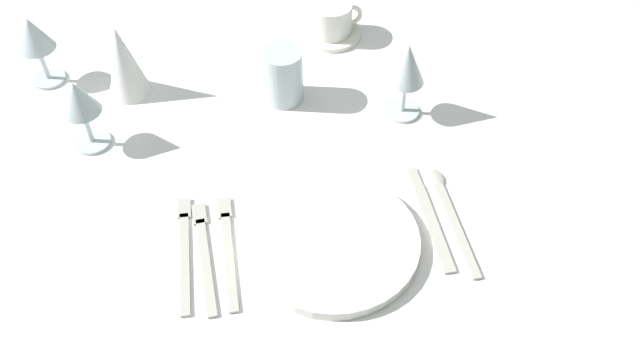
{
  "coord_description": "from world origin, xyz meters",
  "views": [
    {
      "loc": [
        -0.09,
        -0.89,
        1.57
      ],
      "look_at": [
        0.03,
        -0.15,
        0.76
      ],
      "focal_mm": 37.91,
      "sensor_mm": 36.0,
      "label": 1
    }
  ],
  "objects_px": {
    "drink_tumbler": "(281,78)",
    "napkin_folded": "(123,61)",
    "fork_salad": "(185,248)",
    "spoon_soup": "(448,208)",
    "fork_outer": "(228,246)",
    "wine_glass_left": "(79,102)",
    "dinner_plate": "(333,242)",
    "coffee_cup_left": "(331,18)",
    "wine_glass_right": "(407,67)",
    "dinner_knife": "(431,220)",
    "wine_glass_centre": "(34,38)",
    "fork_inner": "(204,252)"
  },
  "relations": [
    {
      "from": "drink_tumbler",
      "to": "fork_salad",
      "type": "bearing_deg",
      "value": -120.35
    },
    {
      "from": "dinner_plate",
      "to": "fork_inner",
      "type": "xyz_separation_m",
      "value": [
        -0.2,
        0.02,
        -0.01
      ]
    },
    {
      "from": "wine_glass_right",
      "to": "drink_tumbler",
      "type": "xyz_separation_m",
      "value": [
        -0.21,
        0.08,
        -0.06
      ]
    },
    {
      "from": "drink_tumbler",
      "to": "napkin_folded",
      "type": "xyz_separation_m",
      "value": [
        -0.28,
        0.06,
        0.03
      ]
    },
    {
      "from": "wine_glass_centre",
      "to": "fork_outer",
      "type": "bearing_deg",
      "value": -55.85
    },
    {
      "from": "coffee_cup_left",
      "to": "wine_glass_right",
      "type": "xyz_separation_m",
      "value": [
        0.09,
        -0.26,
        0.06
      ]
    },
    {
      "from": "fork_salad",
      "to": "spoon_soup",
      "type": "height_order",
      "value": "spoon_soup"
    },
    {
      "from": "dinner_knife",
      "to": "drink_tumbler",
      "type": "relative_size",
      "value": 2.1
    },
    {
      "from": "wine_glass_right",
      "to": "drink_tumbler",
      "type": "height_order",
      "value": "wine_glass_right"
    },
    {
      "from": "wine_glass_left",
      "to": "wine_glass_right",
      "type": "bearing_deg",
      "value": -0.99
    },
    {
      "from": "fork_inner",
      "to": "dinner_knife",
      "type": "distance_m",
      "value": 0.36
    },
    {
      "from": "wine_glass_centre",
      "to": "wine_glass_left",
      "type": "height_order",
      "value": "wine_glass_centre"
    },
    {
      "from": "drink_tumbler",
      "to": "spoon_soup",
      "type": "bearing_deg",
      "value": -54.08
    },
    {
      "from": "drink_tumbler",
      "to": "napkin_folded",
      "type": "bearing_deg",
      "value": 167.21
    },
    {
      "from": "dinner_plate",
      "to": "wine_glass_centre",
      "type": "height_order",
      "value": "wine_glass_centre"
    },
    {
      "from": "wine_glass_left",
      "to": "wine_glass_right",
      "type": "distance_m",
      "value": 0.56
    },
    {
      "from": "fork_inner",
      "to": "coffee_cup_left",
      "type": "distance_m",
      "value": 0.6
    },
    {
      "from": "wine_glass_centre",
      "to": "napkin_folded",
      "type": "distance_m",
      "value": 0.17
    },
    {
      "from": "fork_salad",
      "to": "coffee_cup_left",
      "type": "distance_m",
      "value": 0.6
    },
    {
      "from": "fork_inner",
      "to": "spoon_soup",
      "type": "relative_size",
      "value": 0.94
    },
    {
      "from": "dinner_plate",
      "to": "napkin_folded",
      "type": "relative_size",
      "value": 1.85
    },
    {
      "from": "fork_outer",
      "to": "dinner_knife",
      "type": "height_order",
      "value": "same"
    },
    {
      "from": "dinner_plate",
      "to": "fork_outer",
      "type": "distance_m",
      "value": 0.16
    },
    {
      "from": "dinner_plate",
      "to": "fork_outer",
      "type": "height_order",
      "value": "dinner_plate"
    },
    {
      "from": "dinner_plate",
      "to": "fork_inner",
      "type": "bearing_deg",
      "value": 174.85
    },
    {
      "from": "spoon_soup",
      "to": "dinner_knife",
      "type": "bearing_deg",
      "value": -149.7
    },
    {
      "from": "fork_outer",
      "to": "dinner_knife",
      "type": "xyz_separation_m",
      "value": [
        0.32,
        -0.0,
        -0.0
      ]
    },
    {
      "from": "dinner_knife",
      "to": "coffee_cup_left",
      "type": "relative_size",
      "value": 1.99
    },
    {
      "from": "fork_outer",
      "to": "wine_glass_left",
      "type": "height_order",
      "value": "wine_glass_left"
    },
    {
      "from": "dinner_knife",
      "to": "wine_glass_right",
      "type": "bearing_deg",
      "value": 86.15
    },
    {
      "from": "dinner_knife",
      "to": "drink_tumbler",
      "type": "bearing_deg",
      "value": 120.08
    },
    {
      "from": "dinner_knife",
      "to": "spoon_soup",
      "type": "relative_size",
      "value": 0.96
    },
    {
      "from": "dinner_knife",
      "to": "wine_glass_centre",
      "type": "bearing_deg",
      "value": 143.92
    },
    {
      "from": "fork_outer",
      "to": "wine_glass_centre",
      "type": "bearing_deg",
      "value": 124.15
    },
    {
      "from": "fork_inner",
      "to": "spoon_soup",
      "type": "xyz_separation_m",
      "value": [
        0.39,
        0.02,
        -0.0
      ]
    },
    {
      "from": "drink_tumbler",
      "to": "dinner_knife",
      "type": "bearing_deg",
      "value": -59.92
    },
    {
      "from": "fork_salad",
      "to": "napkin_folded",
      "type": "relative_size",
      "value": 1.53
    },
    {
      "from": "dinner_knife",
      "to": "napkin_folded",
      "type": "distance_m",
      "value": 0.63
    },
    {
      "from": "dinner_plate",
      "to": "wine_glass_left",
      "type": "relative_size",
      "value": 1.98
    },
    {
      "from": "dinner_plate",
      "to": "fork_outer",
      "type": "xyz_separation_m",
      "value": [
        -0.16,
        0.02,
        -0.01
      ]
    },
    {
      "from": "fork_salad",
      "to": "napkin_folded",
      "type": "bearing_deg",
      "value": 102.87
    },
    {
      "from": "fork_salad",
      "to": "spoon_soup",
      "type": "relative_size",
      "value": 0.98
    },
    {
      "from": "fork_salad",
      "to": "wine_glass_centre",
      "type": "xyz_separation_m",
      "value": [
        -0.25,
        0.46,
        0.1
      ]
    },
    {
      "from": "fork_salad",
      "to": "drink_tumbler",
      "type": "xyz_separation_m",
      "value": [
        0.19,
        0.33,
        0.04
      ]
    },
    {
      "from": "dinner_plate",
      "to": "napkin_folded",
      "type": "distance_m",
      "value": 0.53
    },
    {
      "from": "spoon_soup",
      "to": "fork_inner",
      "type": "bearing_deg",
      "value": -176.43
    },
    {
      "from": "fork_salad",
      "to": "spoon_soup",
      "type": "xyz_separation_m",
      "value": [
        0.42,
        0.01,
        0.0
      ]
    },
    {
      "from": "wine_glass_centre",
      "to": "wine_glass_left",
      "type": "distance_m",
      "value": 0.22
    },
    {
      "from": "fork_inner",
      "to": "wine_glass_left",
      "type": "xyz_separation_m",
      "value": [
        -0.18,
        0.27,
        0.09
      ]
    },
    {
      "from": "fork_outer",
      "to": "napkin_folded",
      "type": "relative_size",
      "value": 1.49
    }
  ]
}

